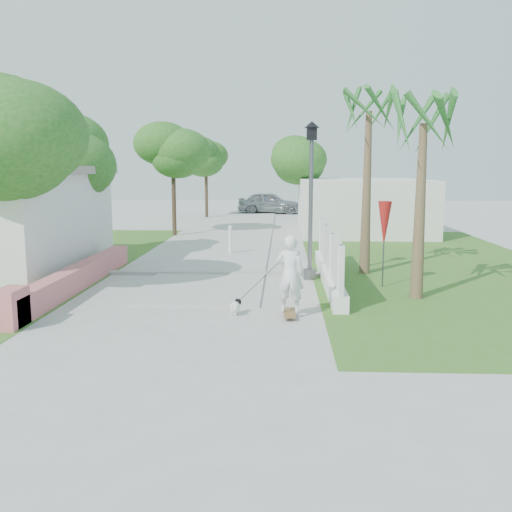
# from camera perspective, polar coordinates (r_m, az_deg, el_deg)

# --- Properties ---
(ground) EXTENTS (90.00, 90.00, 0.00)m
(ground) POSITION_cam_1_polar(r_m,az_deg,el_deg) (11.29, -8.28, -7.59)
(ground) COLOR #B7B7B2
(ground) RESTS_ON ground
(path_strip) EXTENTS (3.20, 36.00, 0.06)m
(path_strip) POSITION_cam_1_polar(r_m,az_deg,el_deg) (30.86, -1.26, 2.99)
(path_strip) COLOR #B7B7B2
(path_strip) RESTS_ON ground
(curb) EXTENTS (6.50, 0.25, 0.10)m
(curb) POSITION_cam_1_polar(r_m,az_deg,el_deg) (17.05, -4.48, -1.75)
(curb) COLOR #999993
(curb) RESTS_ON ground
(grass_left) EXTENTS (8.00, 20.00, 0.01)m
(grass_left) POSITION_cam_1_polar(r_m,az_deg,el_deg) (20.98, -23.10, -0.57)
(grass_left) COLOR #3E6921
(grass_left) RESTS_ON ground
(grass_right) EXTENTS (8.00, 20.00, 0.01)m
(grass_right) POSITION_cam_1_polar(r_m,az_deg,el_deg) (19.52, 17.15, -0.90)
(grass_right) COLOR #3E6921
(grass_right) RESTS_ON ground
(pink_wall) EXTENTS (0.45, 8.20, 0.80)m
(pink_wall) POSITION_cam_1_polar(r_m,az_deg,el_deg) (15.45, -17.89, -2.28)
(pink_wall) COLOR #D56D71
(pink_wall) RESTS_ON ground
(lattice_fence) EXTENTS (0.35, 7.00, 1.50)m
(lattice_fence) POSITION_cam_1_polar(r_m,az_deg,el_deg) (15.90, 7.29, -0.76)
(lattice_fence) COLOR white
(lattice_fence) RESTS_ON ground
(building_right) EXTENTS (6.00, 8.00, 2.60)m
(building_right) POSITION_cam_1_polar(r_m,az_deg,el_deg) (28.95, 10.43, 4.99)
(building_right) COLOR silver
(building_right) RESTS_ON ground
(street_lamp) EXTENTS (0.44, 0.44, 4.44)m
(street_lamp) POSITION_cam_1_polar(r_m,az_deg,el_deg) (16.16, 5.51, 6.14)
(street_lamp) COLOR #59595E
(street_lamp) RESTS_ON ground
(bollard) EXTENTS (0.14, 0.14, 1.09)m
(bollard) POSITION_cam_1_polar(r_m,az_deg,el_deg) (20.88, -2.59, 1.70)
(bollard) COLOR white
(bollard) RESTS_ON ground
(patio_umbrella) EXTENTS (0.36, 0.36, 2.30)m
(patio_umbrella) POSITION_cam_1_polar(r_m,az_deg,el_deg) (15.44, 12.72, 3.09)
(patio_umbrella) COLOR #59595E
(patio_umbrella) RESTS_ON ground
(tree_left_near) EXTENTS (3.60, 3.60, 5.28)m
(tree_left_near) POSITION_cam_1_polar(r_m,az_deg,el_deg) (15.13, -23.57, 10.56)
(tree_left_near) COLOR #4C3826
(tree_left_near) RESTS_ON ground
(tree_left_mid) EXTENTS (3.20, 3.20, 4.85)m
(tree_left_mid) POSITION_cam_1_polar(r_m,az_deg,el_deg) (20.56, -19.25, 9.25)
(tree_left_mid) COLOR #4C3826
(tree_left_mid) RESTS_ON ground
(tree_path_left) EXTENTS (3.40, 3.40, 5.23)m
(tree_path_left) POSITION_cam_1_polar(r_m,az_deg,el_deg) (27.10, -8.28, 10.12)
(tree_path_left) COLOR #4C3826
(tree_path_left) RESTS_ON ground
(tree_path_right) EXTENTS (3.00, 3.00, 4.79)m
(tree_path_right) POSITION_cam_1_polar(r_m,az_deg,el_deg) (30.63, 4.82, 9.41)
(tree_path_right) COLOR #4C3826
(tree_path_right) RESTS_ON ground
(tree_path_far) EXTENTS (3.20, 3.20, 5.17)m
(tree_path_far) POSITION_cam_1_polar(r_m,az_deg,el_deg) (36.94, -5.01, 9.81)
(tree_path_far) COLOR #4C3826
(tree_path_far) RESTS_ON ground
(palm_far) EXTENTS (1.80, 1.80, 5.30)m
(palm_far) POSITION_cam_1_polar(r_m,az_deg,el_deg) (17.36, 11.21, 13.00)
(palm_far) COLOR brown
(palm_far) RESTS_ON ground
(palm_near) EXTENTS (1.80, 1.80, 4.70)m
(palm_near) POSITION_cam_1_polar(r_m,az_deg,el_deg) (14.23, 16.38, 11.62)
(palm_near) COLOR brown
(palm_near) RESTS_ON ground
(skateboarder) EXTENTS (1.52, 0.90, 1.78)m
(skateboarder) POSITION_cam_1_polar(r_m,az_deg,el_deg) (12.19, 2.33, -2.12)
(skateboarder) COLOR brown
(skateboarder) RESTS_ON ground
(dog) EXTENTS (0.33, 0.49, 0.35)m
(dog) POSITION_cam_1_polar(r_m,az_deg,el_deg) (12.45, -2.07, -5.06)
(dog) COLOR white
(dog) RESTS_ON ground
(parked_car) EXTENTS (4.48, 2.01, 1.49)m
(parked_car) POSITION_cam_1_polar(r_m,az_deg,el_deg) (39.86, 1.37, 5.35)
(parked_car) COLOR #999CA0
(parked_car) RESTS_ON ground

